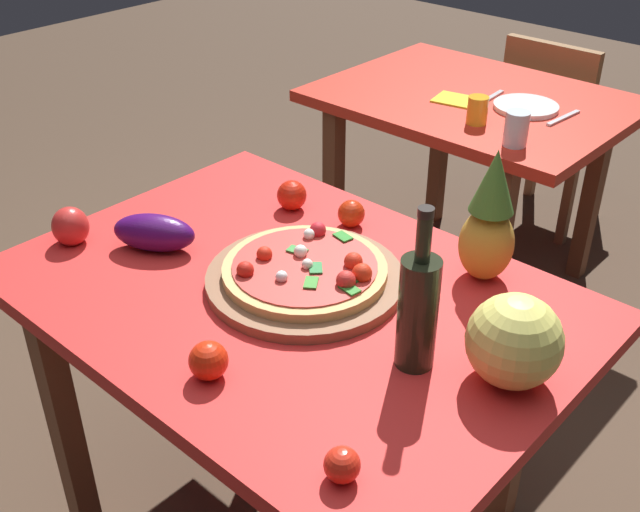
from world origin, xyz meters
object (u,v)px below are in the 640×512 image
object	(u,v)px
tomato_by_bottle	(208,361)
napkin_folded	(455,100)
pizza	(307,269)
tomato_near_board	(351,214)
pizza_board	(305,279)
melon	(514,341)
tomato_beside_pepper	(292,195)
fork_utensil	(490,98)
drinking_glass_juice	(477,110)
display_table	(292,324)
wine_bottle	(418,309)
drinking_glass_water	(516,129)
bell_pepper	(70,226)
pineapple_left	(489,223)
eggplant	(154,233)
tomato_at_corner	(342,465)
dinner_plate	(526,107)
background_table	(471,125)
dining_chair	(552,124)
knife_utensil	(563,118)

from	to	relation	value
tomato_by_bottle	napkin_folded	distance (m)	1.62
pizza	tomato_near_board	xyz separation A→B (m)	(-0.10, 0.27, -0.01)
pizza_board	melon	size ratio (longest dim) A/B	2.47
pizza_board	tomato_beside_pepper	distance (m)	0.36
tomato_by_bottle	fork_utensil	distance (m)	1.69
drinking_glass_juice	display_table	bearing A→B (deg)	-78.52
napkin_folded	wine_bottle	bearing A→B (deg)	-59.43
pizza_board	wine_bottle	xyz separation A→B (m)	(0.34, -0.06, 0.11)
tomato_by_bottle	pizza	bearing A→B (deg)	102.38
pizza	tomato_near_board	world-z (taller)	pizza
tomato_near_board	drinking_glass_water	world-z (taller)	drinking_glass_water
bell_pepper	melon	bearing A→B (deg)	14.42
pineapple_left	tomato_near_board	xyz separation A→B (m)	(-0.37, -0.02, -0.10)
wine_bottle	tomato_beside_pepper	distance (m)	0.68
napkin_folded	pizza_board	bearing A→B (deg)	-71.53
bell_pepper	tomato_near_board	world-z (taller)	bell_pepper
melon	drinking_glass_juice	distance (m)	1.27
tomato_near_board	drinking_glass_juice	distance (m)	0.81
drinking_glass_water	fork_utensil	bearing A→B (deg)	131.90
melon	napkin_folded	bearing A→B (deg)	127.48
eggplant	tomato_at_corner	bearing A→B (deg)	-16.78
pizza_board	wine_bottle	world-z (taller)	wine_bottle
melon	fork_utensil	bearing A→B (deg)	122.76
pizza_board	eggplant	distance (m)	0.39
tomato_beside_pepper	drinking_glass_water	size ratio (longest dim) A/B	0.72
tomato_beside_pepper	dinner_plate	xyz separation A→B (m)	(0.09, 1.05, -0.03)
display_table	pizza_board	distance (m)	0.11
tomato_near_board	napkin_folded	world-z (taller)	tomato_near_board
pineapple_left	tomato_near_board	distance (m)	0.38
background_table	eggplant	size ratio (longest dim) A/B	5.27
tomato_at_corner	drinking_glass_juice	distance (m)	1.58
tomato_at_corner	drinking_glass_juice	world-z (taller)	drinking_glass_juice
display_table	fork_utensil	world-z (taller)	fork_utensil
background_table	dining_chair	xyz separation A→B (m)	(0.02, 0.63, -0.18)
pineapple_left	pizza	bearing A→B (deg)	-133.11
pizza	napkin_folded	size ratio (longest dim) A/B	2.61
tomato_near_board	napkin_folded	distance (m)	0.97
pineapple_left	bell_pepper	world-z (taller)	pineapple_left
wine_bottle	tomato_beside_pepper	size ratio (longest dim) A/B	4.32
eggplant	tomato_at_corner	size ratio (longest dim) A/B	3.32
tomato_by_bottle	tomato_at_corner	xyz separation A→B (m)	(0.35, -0.02, -0.01)
wine_bottle	drinking_glass_water	xyz separation A→B (m)	(-0.39, 1.05, -0.07)
background_table	tomato_near_board	distance (m)	1.06
drinking_glass_juice	melon	bearing A→B (deg)	-54.98
dining_chair	eggplant	distance (m)	2.07
display_table	eggplant	world-z (taller)	eggplant
display_table	background_table	distance (m)	1.37
wine_bottle	tomato_near_board	distance (m)	0.55
background_table	tomato_by_bottle	size ratio (longest dim) A/B	14.03
melon	knife_utensil	xyz separation A→B (m)	(-0.54, 1.27, -0.09)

